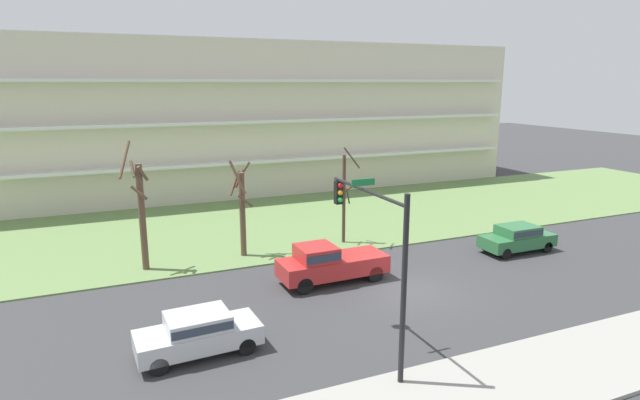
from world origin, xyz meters
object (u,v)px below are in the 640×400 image
object	(u,v)px
sedan_green_center_left	(517,237)
traffic_signal_mast	(377,242)
tree_left	(242,207)
tree_center	(344,197)
tree_far_left	(141,211)
pickup_red_near_left	(329,263)
sedan_silver_center_right	(198,332)

from	to	relation	value
sedan_green_center_left	traffic_signal_mast	world-z (taller)	traffic_signal_mast
tree_left	tree_center	size ratio (longest dim) A/B	0.92
sedan_green_center_left	tree_far_left	bearing A→B (deg)	-14.61
traffic_signal_mast	sedan_green_center_left	bearing A→B (deg)	28.60
tree_center	sedan_green_center_left	bearing A→B (deg)	-32.16
tree_far_left	tree_left	distance (m)	5.33
tree_left	pickup_red_near_left	distance (m)	6.41
tree_left	tree_far_left	bearing A→B (deg)	-178.27
tree_left	sedan_silver_center_right	xyz separation A→B (m)	(-4.29, -9.92, -1.99)
sedan_silver_center_right	pickup_red_near_left	bearing A→B (deg)	29.12
tree_center	pickup_red_near_left	distance (m)	6.67
tree_left	sedan_green_center_left	size ratio (longest dim) A/B	1.26
tree_left	pickup_red_near_left	world-z (taller)	tree_left
sedan_green_center_left	traffic_signal_mast	xyz separation A→B (m)	(-13.51, -7.36, 3.49)
tree_left	pickup_red_near_left	bearing A→B (deg)	-62.20
tree_center	sedan_silver_center_right	bearing A→B (deg)	-136.95
tree_center	pickup_red_near_left	world-z (taller)	tree_center
pickup_red_near_left	sedan_green_center_left	world-z (taller)	pickup_red_near_left
pickup_red_near_left	sedan_green_center_left	distance (m)	12.01
tree_center	sedan_silver_center_right	distance (m)	14.63
tree_left	tree_center	xyz separation A→B (m)	(6.30, -0.04, 0.05)
tree_left	pickup_red_near_left	size ratio (longest dim) A/B	1.02
sedan_silver_center_right	traffic_signal_mast	bearing A→B (deg)	-29.96
tree_center	traffic_signal_mast	distance (m)	13.75
pickup_red_near_left	traffic_signal_mast	size ratio (longest dim) A/B	0.85
tree_far_left	tree_center	size ratio (longest dim) A/B	1.12
tree_center	pickup_red_near_left	xyz separation A→B (m)	(-3.44, -5.39, -1.90)
tree_far_left	sedan_silver_center_right	bearing A→B (deg)	-83.97
sedan_green_center_left	traffic_signal_mast	bearing A→B (deg)	28.60
tree_far_left	sedan_green_center_left	world-z (taller)	tree_far_left
tree_far_left	tree_left	xyz separation A→B (m)	(5.32, 0.16, -0.35)
tree_left	tree_center	world-z (taller)	tree_center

